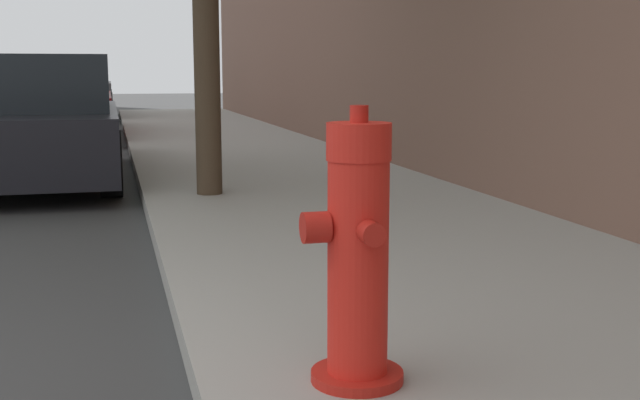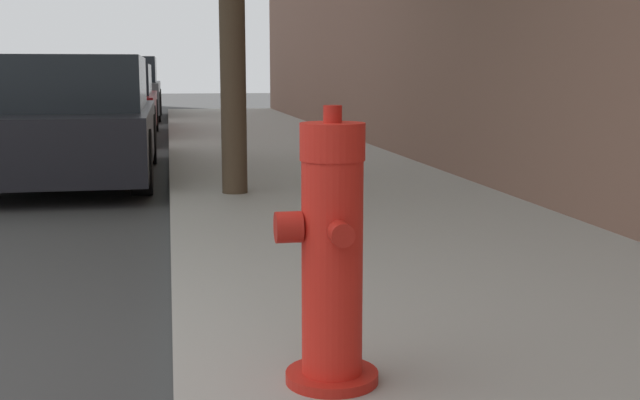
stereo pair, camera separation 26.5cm
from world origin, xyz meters
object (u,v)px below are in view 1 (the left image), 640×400
object	(u,v)px
parked_car_near	(30,122)
parked_car_far	(71,90)
fire_hydrant	(357,258)
parked_car_mid	(55,103)

from	to	relation	value
parked_car_near	parked_car_far	bearing A→B (deg)	90.32
parked_car_near	fire_hydrant	bearing A→B (deg)	-76.19
parked_car_near	parked_car_mid	size ratio (longest dim) A/B	0.94
parked_car_mid	parked_car_far	distance (m)	5.73
fire_hydrant	parked_car_far	distance (m)	17.62
fire_hydrant	parked_car_far	size ratio (longest dim) A/B	0.20
parked_car_mid	parked_car_far	bearing A→B (deg)	89.78
parked_car_near	parked_car_mid	bearing A→B (deg)	90.88
fire_hydrant	parked_car_mid	bearing A→B (deg)	97.95
fire_hydrant	parked_car_near	size ratio (longest dim) A/B	0.22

